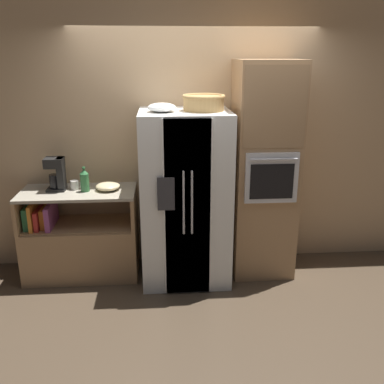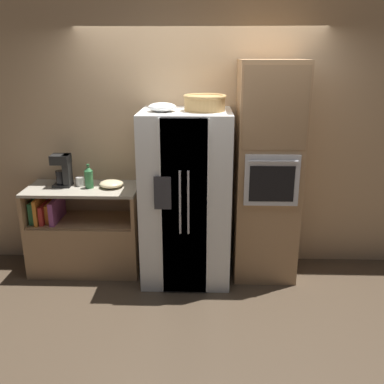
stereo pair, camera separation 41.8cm
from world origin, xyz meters
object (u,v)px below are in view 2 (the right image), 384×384
Objects in this scene: wicker_basket at (205,102)px; coffee_maker at (63,169)px; mixing_bowl at (111,184)px; refrigerator at (186,197)px; fruit_bowl at (162,107)px; wall_oven at (267,173)px; mug at (80,181)px; bottle_tall at (89,177)px.

wicker_basket is 1.21× the size of coffee_maker.
wicker_basket is at bearing -6.91° from mixing_bowl.
refrigerator is at bearing -8.74° from mixing_bowl.
wicker_basket is 0.40m from fruit_bowl.
wall_oven reaches higher than fruit_bowl.
fruit_bowl is 2.25× the size of mug.
coffee_maker is at bearing 176.45° from mixing_bowl.
wicker_basket is at bearing -5.77° from coffee_maker.
refrigerator is at bearing -6.73° from coffee_maker.
refrigerator is 4.27× the size of wicker_basket.
mixing_bowl is (-1.59, 0.03, -0.14)m from wall_oven.
fruit_bowl is at bearing -18.13° from mixing_bowl.
wall_oven is 1.81m from bottle_tall.
mug is (-0.11, 0.07, -0.07)m from bottle_tall.
refrigerator is 0.93m from fruit_bowl.
bottle_tall is at bearing 179.81° from wall_oven.
bottle_tall is 0.24m from mixing_bowl.
wall_oven is at bearing -1.12° from mixing_bowl.
wall_oven reaches higher than bottle_tall.
wicker_basket is (0.18, 0.00, 0.94)m from refrigerator.
wicker_basket reaches higher than mixing_bowl.
bottle_tall is 0.75× the size of coffee_maker.
refrigerator is 0.79m from mixing_bowl.
mug is 0.34m from mixing_bowl.
wall_oven is at bearing -0.19° from bottle_tall.
wicker_basket reaches higher than mug.
wicker_basket is at bearing -7.09° from mug.
wall_oven reaches higher than refrigerator.
mug is at bearing 172.91° from wicker_basket.
mixing_bowl is at bearing 171.26° from refrigerator.
coffee_maker is at bearing 168.49° from bottle_tall.
coffee_maker is at bearing 174.23° from wicker_basket.
refrigerator is at bearing -8.40° from mug.
wall_oven is 1.59m from mixing_bowl.
mixing_bowl is (0.22, 0.03, -0.08)m from bottle_tall.
wall_oven is 18.68× the size of mug.
coffee_maker reaches higher than mixing_bowl.
coffee_maker is (-2.08, 0.06, 0.01)m from wall_oven.
wicker_basket is at bearing 9.74° from fruit_bowl.
bottle_tall is at bearing -31.66° from mug.
fruit_bowl is (-1.03, -0.15, 0.67)m from wall_oven.
wall_oven reaches higher than wicker_basket.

